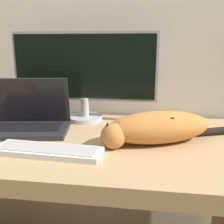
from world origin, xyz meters
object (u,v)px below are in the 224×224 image
Objects in this scene: external_keyboard at (48,151)px; monitor at (84,72)px; laptop at (28,121)px; cat at (157,127)px.

monitor is at bearing 89.59° from external_keyboard.
laptop reaches higher than external_keyboard.
laptop is 0.29m from external_keyboard.
monitor is at bearing 121.27° from cat.
cat reaches higher than external_keyboard.
laptop is at bearing 152.30° from cat.
laptop is 0.98× the size of external_keyboard.
external_keyboard is 0.41m from cat.
cat is (0.34, -0.27, -0.18)m from monitor.
laptop is at bearing 131.18° from external_keyboard.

